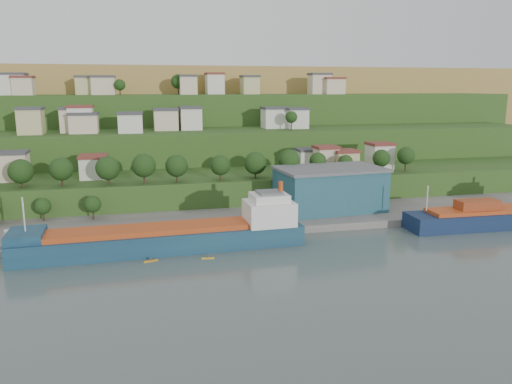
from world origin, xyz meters
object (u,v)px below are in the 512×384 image
object	(u,v)px
kayak_orange	(151,260)
caravan	(19,235)
cargo_ship_near	(172,239)
warehouse	(330,189)

from	to	relation	value
kayak_orange	caravan	bearing A→B (deg)	132.64
cargo_ship_near	caravan	xyz separation A→B (m)	(-36.40, 11.87, -0.11)
cargo_ship_near	kayak_orange	size ratio (longest dim) A/B	20.70
warehouse	caravan	xyz separation A→B (m)	(-84.71, -9.67, -5.76)
cargo_ship_near	warehouse	distance (m)	53.19
caravan	kayak_orange	size ratio (longest dim) A/B	1.92
kayak_orange	cargo_ship_near	bearing A→B (deg)	37.19
caravan	warehouse	bearing A→B (deg)	-5.93
warehouse	kayak_orange	world-z (taller)	warehouse
cargo_ship_near	warehouse	bearing A→B (deg)	22.20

